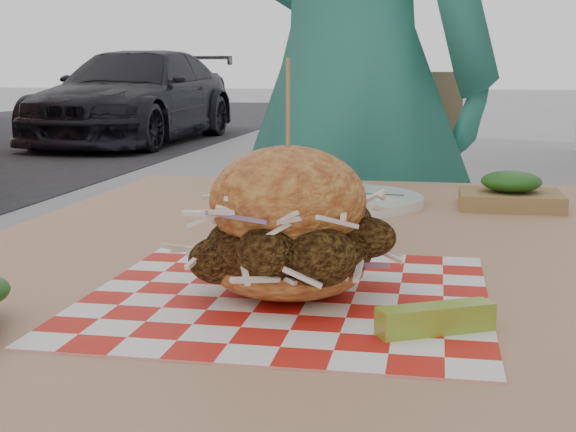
# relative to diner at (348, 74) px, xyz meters

# --- Properties ---
(diner) EXTENTS (0.81, 0.69, 1.89)m
(diner) POSITION_rel_diner_xyz_m (0.00, 0.00, 0.00)
(diner) COLOR #2C816D
(diner) RESTS_ON ground
(car_dark) EXTENTS (1.87, 4.26, 1.22)m
(car_dark) POSITION_rel_diner_xyz_m (-3.74, 8.38, -0.34)
(car_dark) COLOR black
(car_dark) RESTS_ON ground
(patio_table) EXTENTS (0.80, 1.20, 0.75)m
(patio_table) POSITION_rel_diner_xyz_m (0.05, -0.92, -0.27)
(patio_table) COLOR tan
(patio_table) RESTS_ON ground
(patio_chair) EXTENTS (0.44, 0.45, 0.95)m
(patio_chair) POSITION_rel_diner_xyz_m (0.05, 0.07, -0.39)
(patio_chair) COLOR tan
(patio_chair) RESTS_ON ground
(paper_liner) EXTENTS (0.36, 0.36, 0.00)m
(paper_liner) POSITION_rel_diner_xyz_m (0.07, -1.12, -0.19)
(paper_liner) COLOR red
(paper_liner) RESTS_ON patio_table
(sandwich) EXTENTS (0.19, 0.19, 0.21)m
(sandwich) POSITION_rel_diner_xyz_m (0.07, -1.12, -0.13)
(sandwich) COLOR #D0893A
(sandwich) RESTS_ON paper_liner
(pickle_spear) EXTENTS (0.09, 0.06, 0.02)m
(pickle_spear) POSITION_rel_diner_xyz_m (0.20, -1.20, -0.18)
(pickle_spear) COLOR #8BAE32
(pickle_spear) RESTS_ON paper_liner
(place_setting) EXTENTS (0.27, 0.27, 0.02)m
(place_setting) POSITION_rel_diner_xyz_m (0.05, -0.60, -0.19)
(place_setting) COLOR white
(place_setting) RESTS_ON patio_table
(kraft_tray) EXTENTS (0.15, 0.12, 0.06)m
(kraft_tray) POSITION_rel_diner_xyz_m (0.31, -0.58, -0.17)
(kraft_tray) COLOR olive
(kraft_tray) RESTS_ON patio_table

